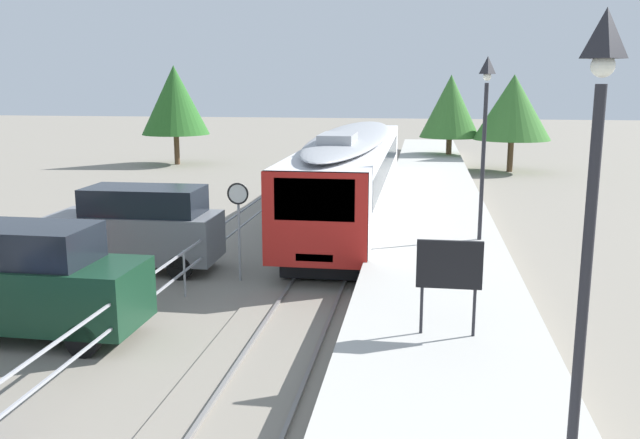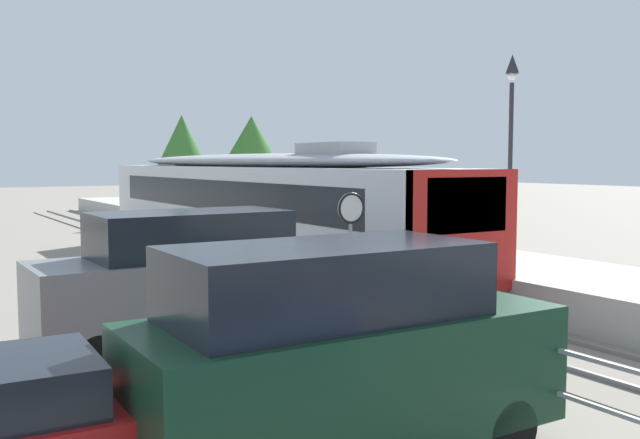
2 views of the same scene
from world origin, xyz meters
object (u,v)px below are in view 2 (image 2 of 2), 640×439
(platform_lamp_mid_platform, at_px, (511,116))
(commuter_train, at_px, (252,201))
(speed_limit_sign, at_px, (351,227))
(parked_van_dark_green, at_px, (342,352))
(parked_van_grey, at_px, (179,280))

(platform_lamp_mid_platform, bearing_deg, commuter_train, 124.28)
(commuter_train, xyz_separation_m, speed_limit_sign, (-2.27, -8.92, -0.02))
(commuter_train, distance_m, parked_van_dark_green, 14.91)
(parked_van_dark_green, xyz_separation_m, parked_van_grey, (0.16, 5.51, 0.00))
(parked_van_grey, bearing_deg, speed_limit_sign, -11.64)
(platform_lamp_mid_platform, relative_size, parked_van_dark_green, 1.09)
(platform_lamp_mid_platform, relative_size, parked_van_grey, 1.09)
(platform_lamp_mid_platform, height_order, speed_limit_sign, platform_lamp_mid_platform)
(commuter_train, bearing_deg, speed_limit_sign, -104.25)
(platform_lamp_mid_platform, xyz_separation_m, speed_limit_sign, (-6.77, -2.31, -2.50))
(commuter_train, xyz_separation_m, parked_van_dark_green, (-5.68, -13.76, -0.85))
(speed_limit_sign, bearing_deg, platform_lamp_mid_platform, 18.87)
(commuter_train, distance_m, platform_lamp_mid_platform, 8.37)
(platform_lamp_mid_platform, xyz_separation_m, parked_van_grey, (-10.03, -1.64, -3.33))
(commuter_train, relative_size, parked_van_grey, 4.00)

